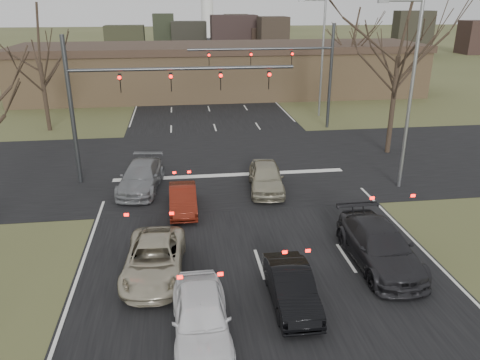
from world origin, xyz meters
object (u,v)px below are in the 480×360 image
Objects in this scene: car_black_hatch at (291,287)px; car_charcoal_sedan at (380,246)px; car_silver_suv at (154,259)px; car_red_ahead at (183,199)px; streetlight_right_far at (321,51)px; streetlight_right_near at (409,85)px; mast_arm_far at (296,64)px; mast_arm_near at (133,91)px; car_white_sedan at (201,316)px; building at (222,70)px; car_grey_ahead at (141,177)px; car_silver_ahead at (266,177)px.

car_black_hatch is 4.48m from car_charcoal_sedan.
car_red_ahead is at bearing 81.65° from car_silver_suv.
streetlight_right_near is at bearing -91.68° from streetlight_right_far.
car_silver_suv is (-10.18, -20.18, -4.37)m from mast_arm_far.
mast_arm_near is 2.83× the size of car_white_sedan.
car_charcoal_sedan is at bearing 1.22° from car_silver_suv.
mast_arm_near is 14.57m from car_black_hatch.
car_black_hatch is at bearing -65.03° from mast_arm_near.
mast_arm_near is 3.14× the size of car_black_hatch.
streetlight_right_far is 28.04m from car_silver_suv.
car_black_hatch is (3.10, 1.27, -0.09)m from car_white_sedan.
car_red_ahead is at bearing -99.28° from building.
car_charcoal_sedan is (9.83, -10.51, -4.31)m from mast_arm_near.
car_white_sedan is at bearing -63.96° from car_silver_suv.
car_grey_ahead is at bearing 101.06° from car_white_sedan.
car_grey_ahead is 1.33× the size of car_red_ahead.
streetlight_right_near reaches higher than mast_arm_near.
building is at bearing 105.58° from mast_arm_far.
streetlight_right_near is 2.34× the size of car_white_sedan.
car_charcoal_sedan is (-1.59, -20.51, -4.25)m from mast_arm_far.
car_charcoal_sedan is at bearing 28.21° from car_black_hatch.
mast_arm_far is at bearing 76.19° from car_silver_ahead.
car_charcoal_sedan is at bearing -35.52° from car_grey_ahead.
mast_arm_near is at bearing 100.69° from car_white_sedan.
mast_arm_far is at bearing -74.42° from building.
car_silver_suv is at bearing -75.62° from car_grey_ahead.
streetlight_right_far reaches higher than car_red_ahead.
mast_arm_near reaches higher than car_black_hatch.
car_grey_ahead is 6.74m from car_silver_ahead.
mast_arm_near is 20.20m from streetlight_right_far.
car_charcoal_sedan is at bearing -38.93° from car_red_ahead.
streetlight_right_far reaches higher than mast_arm_near.
car_silver_ahead is at bearing -20.12° from mast_arm_near.
mast_arm_near reaches higher than car_white_sedan.
mast_arm_near is at bearing -138.78° from mast_arm_far.
car_red_ahead is (2.39, -4.58, -4.47)m from mast_arm_near.
mast_arm_near is 2.47× the size of car_grey_ahead.
streetlight_right_far is at bearing 66.47° from car_white_sedan.
mast_arm_far is 13.28m from streetlight_right_near.
streetlight_right_near reaches higher than building.
car_black_hatch is (-1.37, -37.58, -2.03)m from building.
streetlight_right_far is at bearing 54.87° from car_grey_ahead.
car_charcoal_sedan is (7.07, 3.35, 0.03)m from car_white_sedan.
car_charcoal_sedan is at bearing -85.82° from building.
car_red_ahead is at bearing -47.28° from car_grey_ahead.
mast_arm_far is 17.71m from car_red_ahead.
car_red_ahead is 4.93m from car_silver_ahead.
streetlight_right_far reaches higher than car_black_hatch.
car_charcoal_sedan reaches higher than car_silver_ahead.
car_white_sedan reaches higher than car_red_ahead.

